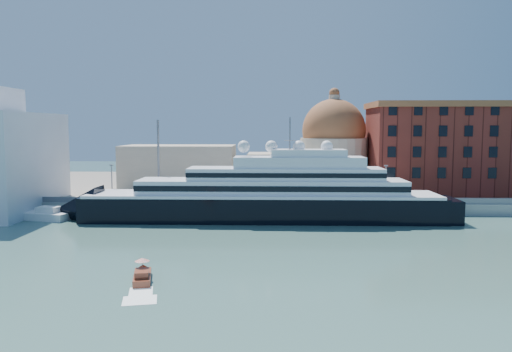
{
  "coord_description": "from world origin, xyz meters",
  "views": [
    {
      "loc": [
        5.12,
        -77.27,
        18.74
      ],
      "look_at": [
        2.23,
        18.0,
        9.53
      ],
      "focal_mm": 35.0,
      "sensor_mm": 36.0,
      "label": 1
    }
  ],
  "objects": [
    {
      "name": "land",
      "position": [
        0.0,
        75.0,
        1.0
      ],
      "size": [
        260.0,
        72.0,
        2.0
      ],
      "primitive_type": "cube",
      "color": "slate",
      "rests_on": "ground"
    },
    {
      "name": "warehouse",
      "position": [
        52.0,
        52.0,
        13.79
      ],
      "size": [
        43.0,
        19.0,
        23.25
      ],
      "color": "maroon",
      "rests_on": "land"
    },
    {
      "name": "lamp_posts",
      "position": [
        -12.67,
        32.27,
        9.84
      ],
      "size": [
        120.8,
        2.4,
        18.0
      ],
      "color": "slate",
      "rests_on": "quay"
    },
    {
      "name": "quay_fence",
      "position": [
        0.0,
        29.5,
        3.1
      ],
      "size": [
        180.0,
        0.1,
        1.2
      ],
      "primitive_type": "cube",
      "color": "slate",
      "rests_on": "quay"
    },
    {
      "name": "service_barge",
      "position": [
        -42.21,
        22.45,
        0.84
      ],
      "size": [
        13.69,
        7.25,
        2.93
      ],
      "rotation": [
        0.0,
        0.0,
        -0.23
      ],
      "color": "white",
      "rests_on": "ground"
    },
    {
      "name": "church",
      "position": [
        6.39,
        57.72,
        10.91
      ],
      "size": [
        66.0,
        18.0,
        25.5
      ],
      "color": "beige",
      "rests_on": "land"
    },
    {
      "name": "ground",
      "position": [
        0.0,
        0.0,
        0.0
      ],
      "size": [
        400.0,
        400.0,
        0.0
      ],
      "primitive_type": "plane",
      "color": "#375F58",
      "rests_on": "ground"
    },
    {
      "name": "water_taxi",
      "position": [
        -10.63,
        -18.13,
        0.7
      ],
      "size": [
        3.28,
        6.39,
        2.9
      ],
      "rotation": [
        0.0,
        0.0,
        0.21
      ],
      "color": "maroon",
      "rests_on": "ground"
    },
    {
      "name": "quay",
      "position": [
        0.0,
        34.0,
        1.25
      ],
      "size": [
        180.0,
        10.0,
        2.5
      ],
      "primitive_type": "cube",
      "color": "gray",
      "rests_on": "ground"
    },
    {
      "name": "superyacht",
      "position": [
        1.09,
        23.0,
        4.21
      ],
      "size": [
        81.54,
        11.3,
        24.37
      ],
      "color": "black",
      "rests_on": "ground"
    }
  ]
}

